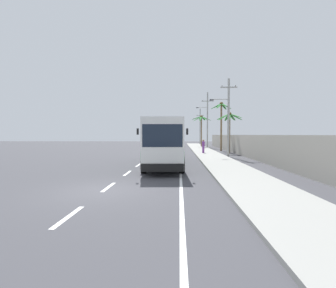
{
  "coord_description": "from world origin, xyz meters",
  "views": [
    {
      "loc": [
        3.29,
        -10.51,
        2.43
      ],
      "look_at": [
        2.38,
        8.97,
        1.7
      ],
      "focal_mm": 26.33,
      "sensor_mm": 36.0,
      "label": 1
    }
  ],
  "objects_px": {
    "motorcycle_beside_bus": "(182,150)",
    "palm_third": "(201,122)",
    "utility_pole_distant": "(200,125)",
    "pedestrian_near_kerb": "(203,146)",
    "utility_pole_far": "(207,119)",
    "palm_nearest": "(221,115)",
    "utility_pole_mid": "(228,115)",
    "palm_second": "(229,122)",
    "coach_bus_foreground": "(163,141)"
  },
  "relations": [
    {
      "from": "palm_second",
      "to": "coach_bus_foreground",
      "type": "bearing_deg",
      "value": -120.63
    },
    {
      "from": "utility_pole_mid",
      "to": "palm_second",
      "type": "distance_m",
      "value": 5.76
    },
    {
      "from": "motorcycle_beside_bus",
      "to": "palm_third",
      "type": "height_order",
      "value": "palm_third"
    },
    {
      "from": "pedestrian_near_kerb",
      "to": "palm_nearest",
      "type": "height_order",
      "value": "palm_nearest"
    },
    {
      "from": "utility_pole_far",
      "to": "palm_second",
      "type": "bearing_deg",
      "value": -84.36
    },
    {
      "from": "palm_nearest",
      "to": "utility_pole_mid",
      "type": "bearing_deg",
      "value": -95.61
    },
    {
      "from": "utility_pole_mid",
      "to": "utility_pole_distant",
      "type": "distance_m",
      "value": 39.0
    },
    {
      "from": "pedestrian_near_kerb",
      "to": "utility_pole_distant",
      "type": "relative_size",
      "value": 0.18
    },
    {
      "from": "motorcycle_beside_bus",
      "to": "pedestrian_near_kerb",
      "type": "distance_m",
      "value": 3.9
    },
    {
      "from": "utility_pole_far",
      "to": "palm_third",
      "type": "xyz_separation_m",
      "value": [
        -0.89,
        2.12,
        -0.59
      ]
    },
    {
      "from": "pedestrian_near_kerb",
      "to": "palm_second",
      "type": "xyz_separation_m",
      "value": [
        3.53,
        1.4,
        3.1
      ]
    },
    {
      "from": "palm_second",
      "to": "palm_third",
      "type": "height_order",
      "value": "palm_third"
    },
    {
      "from": "pedestrian_near_kerb",
      "to": "utility_pole_mid",
      "type": "height_order",
      "value": "utility_pole_mid"
    },
    {
      "from": "utility_pole_distant",
      "to": "palm_second",
      "type": "relative_size",
      "value": 1.73
    },
    {
      "from": "utility_pole_far",
      "to": "palm_nearest",
      "type": "bearing_deg",
      "value": -83.27
    },
    {
      "from": "motorcycle_beside_bus",
      "to": "utility_pole_distant",
      "type": "height_order",
      "value": "utility_pole_distant"
    },
    {
      "from": "pedestrian_near_kerb",
      "to": "utility_pole_distant",
      "type": "xyz_separation_m",
      "value": [
        2.42,
        34.81,
        3.91
      ]
    },
    {
      "from": "palm_second",
      "to": "palm_third",
      "type": "distance_m",
      "value": 16.2
    },
    {
      "from": "utility_pole_distant",
      "to": "palm_nearest",
      "type": "height_order",
      "value": "utility_pole_distant"
    },
    {
      "from": "utility_pole_distant",
      "to": "motorcycle_beside_bus",
      "type": "bearing_deg",
      "value": -97.75
    },
    {
      "from": "pedestrian_near_kerb",
      "to": "palm_third",
      "type": "height_order",
      "value": "palm_third"
    },
    {
      "from": "motorcycle_beside_bus",
      "to": "utility_pole_far",
      "type": "relative_size",
      "value": 0.19
    },
    {
      "from": "pedestrian_near_kerb",
      "to": "palm_nearest",
      "type": "distance_m",
      "value": 8.18
    },
    {
      "from": "coach_bus_foreground",
      "to": "utility_pole_mid",
      "type": "xyz_separation_m",
      "value": [
        6.55,
        7.67,
        2.6
      ]
    },
    {
      "from": "pedestrian_near_kerb",
      "to": "utility_pole_mid",
      "type": "relative_size",
      "value": 0.2
    },
    {
      "from": "motorcycle_beside_bus",
      "to": "utility_pole_mid",
      "type": "distance_m",
      "value": 6.45
    },
    {
      "from": "motorcycle_beside_bus",
      "to": "palm_second",
      "type": "height_order",
      "value": "palm_second"
    },
    {
      "from": "coach_bus_foreground",
      "to": "utility_pole_mid",
      "type": "distance_m",
      "value": 10.42
    },
    {
      "from": "utility_pole_far",
      "to": "utility_pole_distant",
      "type": "distance_m",
      "value": 19.51
    },
    {
      "from": "utility_pole_mid",
      "to": "palm_third",
      "type": "distance_m",
      "value": 21.64
    },
    {
      "from": "utility_pole_far",
      "to": "palm_nearest",
      "type": "xyz_separation_m",
      "value": [
        1.09,
        -9.21,
        -0.09
      ]
    },
    {
      "from": "pedestrian_near_kerb",
      "to": "palm_nearest",
      "type": "bearing_deg",
      "value": 13.92
    },
    {
      "from": "palm_nearest",
      "to": "utility_pole_distant",
      "type": "bearing_deg",
      "value": 91.66
    },
    {
      "from": "utility_pole_far",
      "to": "palm_nearest",
      "type": "distance_m",
      "value": 9.27
    },
    {
      "from": "pedestrian_near_kerb",
      "to": "palm_second",
      "type": "distance_m",
      "value": 4.9
    },
    {
      "from": "coach_bus_foreground",
      "to": "palm_nearest",
      "type": "xyz_separation_m",
      "value": [
        7.57,
        17.97,
        3.46
      ]
    },
    {
      "from": "pedestrian_near_kerb",
      "to": "utility_pole_mid",
      "type": "bearing_deg",
      "value": -109.98
    },
    {
      "from": "coach_bus_foreground",
      "to": "palm_third",
      "type": "xyz_separation_m",
      "value": [
        5.59,
        29.29,
        2.95
      ]
    },
    {
      "from": "coach_bus_foreground",
      "to": "pedestrian_near_kerb",
      "type": "relative_size",
      "value": 6.95
    },
    {
      "from": "palm_second",
      "to": "utility_pole_far",
      "type": "bearing_deg",
      "value": 95.64
    },
    {
      "from": "motorcycle_beside_bus",
      "to": "utility_pole_far",
      "type": "height_order",
      "value": "utility_pole_far"
    },
    {
      "from": "pedestrian_near_kerb",
      "to": "utility_pole_far",
      "type": "distance_m",
      "value": 16.09
    },
    {
      "from": "palm_nearest",
      "to": "palm_second",
      "type": "relative_size",
      "value": 1.36
    },
    {
      "from": "pedestrian_near_kerb",
      "to": "palm_third",
      "type": "xyz_separation_m",
      "value": [
        1.27,
        17.42,
        3.87
      ]
    },
    {
      "from": "utility_pole_distant",
      "to": "palm_third",
      "type": "distance_m",
      "value": 17.42
    },
    {
      "from": "utility_pole_mid",
      "to": "utility_pole_far",
      "type": "bearing_deg",
      "value": 90.22
    },
    {
      "from": "utility_pole_distant",
      "to": "pedestrian_near_kerb",
      "type": "bearing_deg",
      "value": -93.97
    },
    {
      "from": "palm_nearest",
      "to": "utility_pole_far",
      "type": "bearing_deg",
      "value": 96.73
    },
    {
      "from": "pedestrian_near_kerb",
      "to": "palm_second",
      "type": "height_order",
      "value": "palm_second"
    },
    {
      "from": "utility_pole_mid",
      "to": "utility_pole_distant",
      "type": "relative_size",
      "value": 0.91
    }
  ]
}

